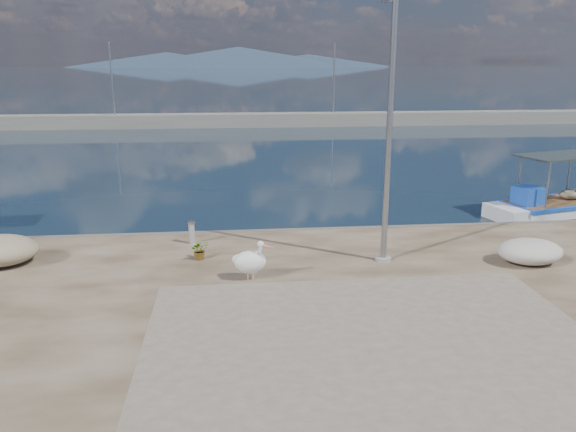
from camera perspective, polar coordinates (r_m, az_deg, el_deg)
The scene contains 10 objects.
ground at distance 13.92m, azimuth 1.63°, elevation -9.34°, with size 1400.00×1400.00×0.00m, color #162635.
quay_patch at distance 11.24m, azimuth 8.90°, elevation -13.05°, with size 9.00×7.00×0.01m, color gray.
breakwater at distance 52.81m, azimuth -4.10°, elevation 9.71°, with size 120.00×2.20×7.50m.
mountains at distance 662.56m, azimuth -5.58°, elevation 15.67°, with size 370.00×280.00×22.00m.
boat_right at distance 24.37m, azimuth 25.38°, elevation 0.59°, with size 6.05×3.31×2.77m.
pelican at distance 14.13m, azimuth -3.82°, elevation -4.60°, with size 1.10×0.78×1.06m.
lamp_post at distance 15.06m, azimuth 10.17°, elevation 7.44°, with size 0.44×0.96×7.00m.
bollard_near at distance 17.16m, azimuth -9.76°, elevation -1.55°, with size 0.23×0.23×0.70m.
potted_plant at distance 15.82m, azimuth -8.93°, elevation -3.43°, with size 0.48×0.42×0.54m, color #33722D.
net_pile_d at distance 16.67m, azimuth 23.36°, elevation -3.32°, with size 1.78×1.34×0.67m, color silver.
Camera 1 is at (-1.69, -12.53, 5.83)m, focal length 35.00 mm.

